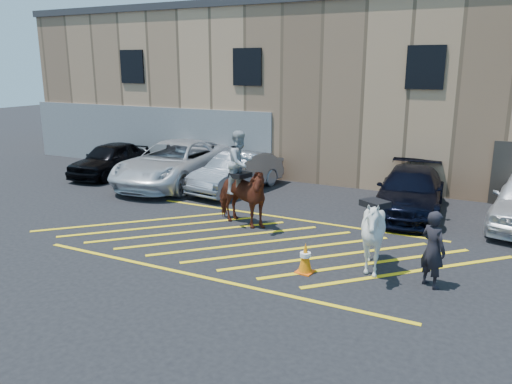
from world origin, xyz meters
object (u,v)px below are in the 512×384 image
at_px(car_blue_suv, 410,191).
at_px(traffic_cone, 305,258).
at_px(car_silver_sedan, 237,172).
at_px(mounted_bay, 240,188).
at_px(car_black_suv, 110,159).
at_px(handler, 433,249).
at_px(saddled_white, 373,234).
at_px(car_white_pickup, 175,163).

height_order(car_blue_suv, traffic_cone, car_blue_suv).
relative_size(car_silver_sedan, mounted_bay, 1.54).
relative_size(car_black_suv, handler, 2.48).
relative_size(car_black_suv, mounted_bay, 1.49).
bearing_deg(traffic_cone, car_blue_suv, 78.26).
distance_m(car_blue_suv, saddled_white, 5.33).
distance_m(car_silver_sedan, handler, 9.65).
height_order(handler, traffic_cone, handler).
bearing_deg(car_white_pickup, mounted_bay, -40.42).
bearing_deg(saddled_white, mounted_bay, 158.86).
bearing_deg(car_blue_suv, mounted_bay, -144.51).
relative_size(car_white_pickup, saddled_white, 2.80).
bearing_deg(saddled_white, handler, -8.66).
height_order(handler, mounted_bay, mounted_bay).
distance_m(handler, saddled_white, 1.36).
distance_m(car_white_pickup, handler, 11.95).
xyz_separation_m(car_silver_sedan, traffic_cone, (5.17, -6.11, -0.36)).
relative_size(car_black_suv, car_white_pickup, 0.69).
relative_size(handler, traffic_cone, 2.35).
xyz_separation_m(car_black_suv, saddled_white, (12.72, -5.27, 0.21)).
height_order(car_white_pickup, handler, car_white_pickup).
height_order(mounted_bay, saddled_white, mounted_bay).
bearing_deg(car_black_suv, saddled_white, -27.68).
distance_m(saddled_white, traffic_cone, 1.65).
distance_m(car_black_suv, saddled_white, 13.77).
bearing_deg(car_white_pickup, car_blue_suv, -4.05).
bearing_deg(traffic_cone, saddled_white, 28.35).
distance_m(car_silver_sedan, car_blue_suv, 6.43).
relative_size(car_silver_sedan, car_blue_suv, 0.89).
bearing_deg(car_white_pickup, handler, -31.68).
bearing_deg(handler, saddled_white, 26.53).
bearing_deg(car_black_suv, car_white_pickup, -5.65).
height_order(car_black_suv, car_silver_sedan, car_silver_sedan).
relative_size(car_black_suv, saddled_white, 1.92).
xyz_separation_m(handler, mounted_bay, (-5.72, 1.90, 0.30)).
bearing_deg(car_silver_sedan, handler, -27.37).
xyz_separation_m(car_black_suv, traffic_cone, (11.36, -6.01, -0.36)).
height_order(car_white_pickup, traffic_cone, car_white_pickup).
distance_m(car_white_pickup, car_blue_suv, 9.19).
distance_m(car_white_pickup, traffic_cone, 9.94).
distance_m(car_black_suv, car_silver_sedan, 6.19).
bearing_deg(car_silver_sedan, saddled_white, -31.50).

